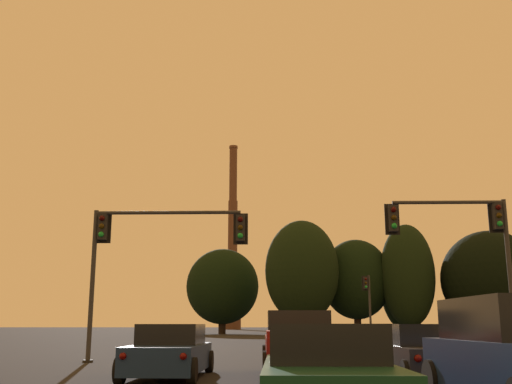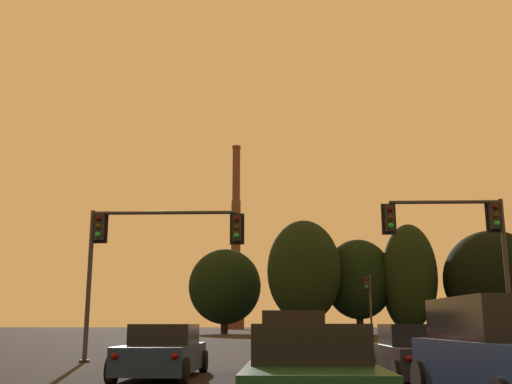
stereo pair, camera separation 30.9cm
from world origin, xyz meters
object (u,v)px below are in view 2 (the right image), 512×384
at_px(traffic_light_far_right, 369,298).
at_px(traffic_light_overhead_left, 143,244).
at_px(pickup_truck_center_lane_front, 295,347).
at_px(traffic_light_overhead_right, 464,237).
at_px(suv_right_lane_second, 510,357).
at_px(sedan_right_lane_front, 418,354).
at_px(smokestack, 236,255).
at_px(sedan_center_lane_second, 310,377).
at_px(sedan_left_lane_front, 163,352).

xyz_separation_m(traffic_light_far_right, traffic_light_overhead_left, (-13.13, -28.47, 0.88)).
bearing_deg(pickup_truck_center_lane_front, traffic_light_overhead_right, 40.69).
distance_m(suv_right_lane_second, sedan_right_lane_front, 6.05).
bearing_deg(pickup_truck_center_lane_front, smokestack, 93.50).
height_order(suv_right_lane_second, smokestack, smokestack).
distance_m(traffic_light_overhead_right, traffic_light_far_right, 28.46).
height_order(suv_right_lane_second, traffic_light_overhead_right, traffic_light_overhead_right).
bearing_deg(pickup_truck_center_lane_front, suv_right_lane_second, -66.66).
xyz_separation_m(suv_right_lane_second, traffic_light_overhead_left, (-9.02, 13.24, 3.63)).
xyz_separation_m(traffic_light_overhead_left, smokestack, (-6.54, 151.74, 16.88)).
bearing_deg(smokestack, sedan_right_lane_front, -84.45).
bearing_deg(smokestack, sedan_center_lane_second, -85.77).
height_order(sedan_left_lane_front, smokestack, smokestack).
bearing_deg(smokestack, traffic_light_overhead_right, -82.81).
height_order(sedan_left_lane_front, traffic_light_far_right, traffic_light_far_right).
distance_m(pickup_truck_center_lane_front, traffic_light_far_right, 35.40).
relative_size(suv_right_lane_second, traffic_light_far_right, 0.90).
height_order(sedan_left_lane_front, traffic_light_overhead_right, traffic_light_overhead_right).
bearing_deg(traffic_light_far_right, sedan_center_lane_second, -99.81).
relative_size(sedan_left_lane_front, smokestack, 0.09).
distance_m(pickup_truck_center_lane_front, smokestack, 159.59).
relative_size(sedan_right_lane_front, sedan_center_lane_second, 1.00).
distance_m(sedan_left_lane_front, pickup_truck_center_lane_front, 3.65).
distance_m(suv_right_lane_second, pickup_truck_center_lane_front, 7.90).
relative_size(suv_right_lane_second, traffic_light_overhead_left, 0.79).
bearing_deg(traffic_light_overhead_left, traffic_light_far_right, 65.24).
xyz_separation_m(sedan_right_lane_front, traffic_light_overhead_left, (-8.92, 7.19, 3.86)).
bearing_deg(sedan_center_lane_second, traffic_light_overhead_left, 112.57).
bearing_deg(pickup_truck_center_lane_front, traffic_light_far_right, 77.00).
bearing_deg(suv_right_lane_second, traffic_light_far_right, 82.00).
distance_m(sedan_left_lane_front, traffic_light_overhead_left, 7.77).
xyz_separation_m(sedan_center_lane_second, traffic_light_overhead_right, (6.87, 14.31, 4.08)).
height_order(traffic_light_overhead_right, traffic_light_far_right, traffic_light_overhead_right).
distance_m(sedan_right_lane_front, traffic_light_overhead_left, 12.09).
bearing_deg(suv_right_lane_second, sedan_center_lane_second, -165.00).
bearing_deg(pickup_truck_center_lane_front, sedan_center_lane_second, -91.17).
relative_size(suv_right_lane_second, pickup_truck_center_lane_front, 0.90).
distance_m(sedan_left_lane_front, traffic_light_overhead_right, 12.95).
relative_size(sedan_center_lane_second, traffic_light_overhead_right, 0.76).
bearing_deg(traffic_light_far_right, pickup_truck_center_lane_front, -102.04).
xyz_separation_m(suv_right_lane_second, sedan_left_lane_front, (-6.88, 6.84, -0.23)).
bearing_deg(traffic_light_far_right, sedan_right_lane_front, -96.74).
relative_size(sedan_center_lane_second, traffic_light_far_right, 0.85).
height_order(pickup_truck_center_lane_front, smokestack, smokestack).
xyz_separation_m(traffic_light_overhead_right, smokestack, (-19.14, 151.70, 16.65)).
bearing_deg(traffic_light_overhead_left, pickup_truck_center_lane_front, -46.30).
bearing_deg(sedan_center_lane_second, smokestack, 94.88).
bearing_deg(traffic_light_overhead_left, suv_right_lane_second, -55.73).
height_order(pickup_truck_center_lane_front, traffic_light_overhead_left, traffic_light_overhead_left).
height_order(sedan_right_lane_front, pickup_truck_center_lane_front, pickup_truck_center_lane_front).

